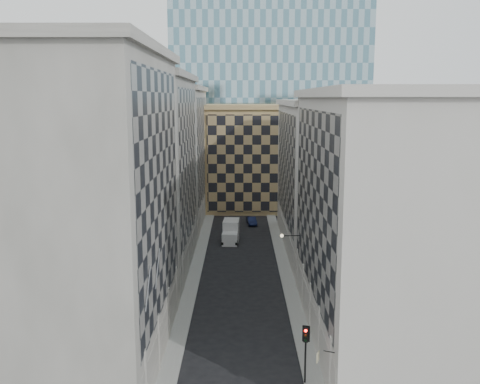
{
  "coord_description": "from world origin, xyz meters",
  "views": [
    {
      "loc": [
        -0.01,
        -28.44,
        19.95
      ],
      "look_at": [
        -0.03,
        12.89,
        12.66
      ],
      "focal_mm": 40.0,
      "sensor_mm": 36.0,
      "label": 1
    }
  ],
  "objects": [
    {
      "name": "bldg_left_a",
      "position": [
        -10.88,
        11.0,
        11.82
      ],
      "size": [
        10.8,
        22.8,
        23.7
      ],
      "color": "gray",
      "rests_on": "ground"
    },
    {
      "name": "traffic_light",
      "position": [
        4.55,
        6.37,
        3.14
      ],
      "size": [
        0.52,
        0.49,
        4.18
      ],
      "rotation": [
        0.0,
        0.0,
        -0.22
      ],
      "color": "black",
      "rests_on": "sidewalk_east"
    },
    {
      "name": "box_truck",
      "position": [
        -1.34,
        44.56,
        1.28
      ],
      "size": [
        2.48,
        5.47,
        2.94
      ],
      "rotation": [
        0.0,
        0.0,
        -0.06
      ],
      "color": "silver",
      "rests_on": "ground"
    },
    {
      "name": "shop_sign",
      "position": [
        4.98,
        3.0,
        3.84
      ],
      "size": [
        1.18,
        0.59,
        0.69
      ],
      "rotation": [
        0.0,
        0.0,
        -0.39
      ],
      "color": "black",
      "rests_on": "ground"
    },
    {
      "name": "bldg_left_b",
      "position": [
        -10.88,
        33.0,
        11.32
      ],
      "size": [
        10.8,
        22.8,
        22.7
      ],
      "color": "gray",
      "rests_on": "ground"
    },
    {
      "name": "bldg_right_a",
      "position": [
        10.88,
        15.0,
        10.32
      ],
      "size": [
        10.8,
        26.8,
        20.7
      ],
      "color": "beige",
      "rests_on": "ground"
    },
    {
      "name": "church_tower",
      "position": [
        0.0,
        82.0,
        26.95
      ],
      "size": [
        7.2,
        7.2,
        51.5
      ],
      "color": "#302A25",
      "rests_on": "ground"
    },
    {
      "name": "bldg_right_b",
      "position": [
        10.89,
        42.0,
        9.85
      ],
      "size": [
        10.8,
        28.8,
        19.7
      ],
      "color": "beige",
      "rests_on": "ground"
    },
    {
      "name": "flagpoles_left",
      "position": [
        -5.9,
        6.0,
        8.0
      ],
      "size": [
        0.1,
        6.33,
        2.33
      ],
      "color": "gray",
      "rests_on": "ground"
    },
    {
      "name": "tan_block",
      "position": [
        2.0,
        67.9,
        9.44
      ],
      "size": [
        16.8,
        14.8,
        18.8
      ],
      "color": "tan",
      "rests_on": "ground"
    },
    {
      "name": "bldg_left_c",
      "position": [
        -10.88,
        55.0,
        10.83
      ],
      "size": [
        10.8,
        22.8,
        21.7
      ],
      "color": "gray",
      "rests_on": "ground"
    },
    {
      "name": "bracket_lamp",
      "position": [
        4.38,
        24.0,
        6.2
      ],
      "size": [
        1.98,
        0.36,
        0.36
      ],
      "color": "black",
      "rests_on": "ground"
    },
    {
      "name": "sidewalk_west",
      "position": [
        -5.25,
        30.0,
        0.07
      ],
      "size": [
        1.5,
        100.0,
        0.15
      ],
      "primitive_type": "cube",
      "color": "gray",
      "rests_on": "ground"
    },
    {
      "name": "dark_car",
      "position": [
        1.78,
        54.58,
        0.62
      ],
      "size": [
        1.78,
        3.92,
        1.25
      ],
      "primitive_type": "imported",
      "rotation": [
        0.0,
        0.0,
        0.12
      ],
      "color": "#0F1639",
      "rests_on": "ground"
    },
    {
      "name": "sidewalk_east",
      "position": [
        5.25,
        30.0,
        0.07
      ],
      "size": [
        1.5,
        100.0,
        0.15
      ],
      "primitive_type": "cube",
      "color": "gray",
      "rests_on": "ground"
    }
  ]
}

